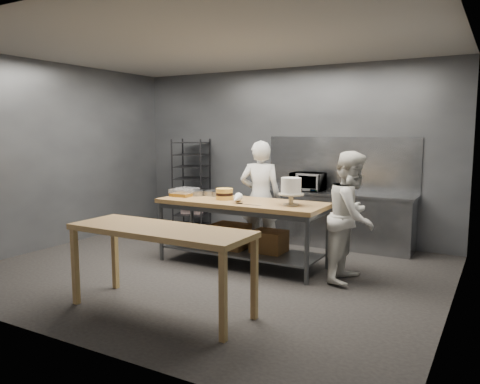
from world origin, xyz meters
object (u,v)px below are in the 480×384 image
object	(u,v)px
chef_behind	(260,197)
chef_right	(352,217)
microwave	(308,181)
frosted_cake_stand	(291,188)
work_table	(244,225)
layer_cake	(224,194)
speed_rack	(192,186)
near_counter	(160,236)

from	to	relation	value
chef_behind	chef_right	xyz separation A→B (m)	(1.63, -0.65, -0.05)
chef_behind	microwave	bearing A→B (deg)	-127.05
chef_right	frosted_cake_stand	size ratio (longest dim) A/B	4.49
work_table	layer_cake	xyz separation A→B (m)	(-0.29, -0.04, 0.43)
microwave	speed_rack	bearing A→B (deg)	-178.04
chef_right	microwave	bearing A→B (deg)	37.91
chef_behind	chef_right	size ratio (longest dim) A/B	1.06
chef_behind	microwave	world-z (taller)	chef_behind
work_table	microwave	world-z (taller)	microwave
speed_rack	chef_right	bearing A→B (deg)	-23.78
near_counter	microwave	world-z (taller)	microwave
near_counter	layer_cake	bearing A→B (deg)	101.69
work_table	microwave	xyz separation A→B (m)	(0.29, 1.70, 0.48)
chef_right	frosted_cake_stand	xyz separation A→B (m)	(-0.79, -0.10, 0.33)
chef_behind	layer_cake	world-z (taller)	chef_behind
chef_behind	frosted_cake_stand	size ratio (longest dim) A/B	4.78
chef_right	work_table	bearing A→B (deg)	92.51
microwave	frosted_cake_stand	size ratio (longest dim) A/B	1.48
microwave	layer_cake	xyz separation A→B (m)	(-0.59, -1.74, -0.05)
near_counter	frosted_cake_stand	world-z (taller)	frosted_cake_stand
speed_rack	microwave	bearing A→B (deg)	1.96
near_counter	chef_right	distance (m)	2.46
near_counter	microwave	xyz separation A→B (m)	(0.19, 3.67, 0.24)
chef_behind	frosted_cake_stand	distance (m)	1.16
work_table	frosted_cake_stand	bearing A→B (deg)	-4.64
microwave	work_table	bearing A→B (deg)	-99.77
speed_rack	frosted_cake_stand	xyz separation A→B (m)	(2.80, -1.68, 0.30)
near_counter	chef_behind	size ratio (longest dim) A/B	1.14
near_counter	layer_cake	distance (m)	1.98
frosted_cake_stand	chef_behind	bearing A→B (deg)	138.08
work_table	chef_right	distance (m)	1.56
microwave	layer_cake	size ratio (longest dim) A/B	2.24
microwave	near_counter	bearing A→B (deg)	-92.93
chef_right	layer_cake	xyz separation A→B (m)	(-1.83, -0.08, 0.18)
work_table	layer_cake	bearing A→B (deg)	-172.73
speed_rack	layer_cake	world-z (taller)	speed_rack
speed_rack	layer_cake	xyz separation A→B (m)	(1.76, -1.66, 0.14)
chef_behind	chef_right	world-z (taller)	chef_behind
layer_cake	speed_rack	bearing A→B (deg)	136.65
chef_right	frosted_cake_stand	world-z (taller)	chef_right
chef_behind	frosted_cake_stand	bearing A→B (deg)	121.66
work_table	chef_right	world-z (taller)	chef_right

